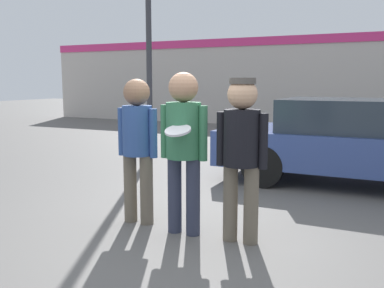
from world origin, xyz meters
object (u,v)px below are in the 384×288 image
person_left (137,139)px  parked_car_near (361,141)px  person_middle_with_frisbee (184,138)px  person_right (242,145)px

person_left → parked_car_near: (2.19, 3.08, -0.29)m
person_left → parked_car_near: person_left is taller
person_middle_with_frisbee → person_right: person_middle_with_frisbee is taller
person_left → person_right: 1.27m
parked_car_near → person_middle_with_frisbee: bearing=-116.0°
person_right → person_middle_with_frisbee: bearing=-177.9°
person_middle_with_frisbee → parked_car_near: 3.56m
person_middle_with_frisbee → person_right: (0.63, 0.02, -0.04)m
person_left → person_right: size_ratio=1.00×
person_middle_with_frisbee → person_right: 0.63m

